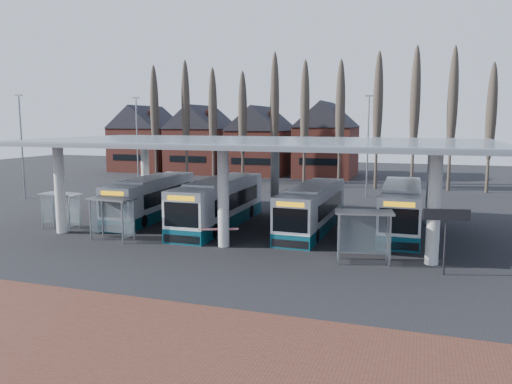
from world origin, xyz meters
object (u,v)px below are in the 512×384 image
(bus_2, at_px, (312,209))
(bus_3, at_px, (401,209))
(shelter_0, at_px, (62,203))
(shelter_2, at_px, (364,225))
(bus_1, at_px, (219,204))
(bus_0, at_px, (152,198))
(shelter_1, at_px, (113,209))

(bus_2, xyz_separation_m, bus_3, (5.90, 1.71, 0.05))
(shelter_0, relative_size, shelter_2, 0.85)
(bus_1, xyz_separation_m, bus_3, (12.70, 2.35, -0.06))
(bus_0, distance_m, bus_2, 13.07)
(bus_1, height_order, shelter_1, bus_1)
(shelter_2, bearing_deg, bus_1, 139.75)
(shelter_1, bearing_deg, bus_0, 105.54)
(bus_0, xyz_separation_m, shelter_2, (17.40, -7.62, 0.54))
(bus_2, xyz_separation_m, shelter_2, (4.34, -7.12, 0.55))
(bus_0, height_order, bus_3, bus_3)
(bus_0, bearing_deg, shelter_2, -27.41)
(bus_3, bearing_deg, bus_0, -177.48)
(bus_3, bearing_deg, shelter_0, -164.60)
(shelter_0, xyz_separation_m, shelter_2, (21.42, -2.01, 0.21))
(bus_2, relative_size, bus_3, 0.97)
(bus_1, bearing_deg, shelter_2, -30.95)
(shelter_0, height_order, shelter_2, shelter_2)
(bus_3, relative_size, shelter_1, 3.92)
(shelter_0, xyz_separation_m, shelter_1, (5.50, -1.78, 0.14))
(bus_2, height_order, bus_3, bus_3)
(bus_3, xyz_separation_m, shelter_1, (-17.48, -8.60, 0.43))
(bus_0, bearing_deg, bus_3, -0.11)
(bus_3, bearing_deg, shelter_1, -154.94)
(shelter_2, bearing_deg, bus_0, 146.27)
(shelter_2, bearing_deg, bus_2, 111.30)
(bus_2, bearing_deg, bus_0, 178.73)
(shelter_1, distance_m, shelter_2, 15.92)
(shelter_2, bearing_deg, shelter_1, 169.09)
(shelter_0, relative_size, shelter_1, 0.91)
(bus_2, relative_size, shelter_0, 4.15)
(bus_1, bearing_deg, bus_2, 4.60)
(bus_1, height_order, bus_3, bus_1)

